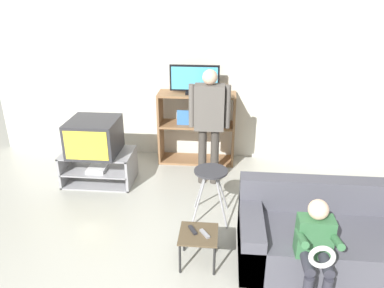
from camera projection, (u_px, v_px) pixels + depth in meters
name	position (u px, v px, depth m)	size (l,w,h in m)	color
wall_back	(200.00, 74.00, 5.55)	(6.40, 0.06, 2.60)	beige
tv_stand	(99.00, 167.00, 5.12)	(0.94, 0.57, 0.44)	#939399
television_main	(94.00, 137.00, 4.93)	(0.63, 0.63, 0.46)	#2D2D33
media_shelf	(197.00, 127.00, 5.60)	(1.13, 0.39, 1.08)	#8E6642
television_flat	(195.00, 80.00, 5.30)	(0.71, 0.20, 0.41)	black
folding_stool	(211.00, 178.00, 4.20)	(0.42, 0.42, 0.62)	#99999E
snack_table	(198.00, 238.00, 3.58)	(0.37, 0.37, 0.34)	brown
remote_control_black	(193.00, 230.00, 3.59)	(0.04, 0.14, 0.02)	#232328
remote_control_white	(205.00, 234.00, 3.54)	(0.04, 0.14, 0.02)	gray
couch	(327.00, 237.00, 3.66)	(1.72, 0.89, 0.72)	#4C4C56
person_standing_adult	(209.00, 117.00, 4.81)	(0.53, 0.20, 1.57)	#3D3833
person_seated_child	(316.00, 245.00, 3.10)	(0.33, 0.43, 0.91)	#2D2D38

